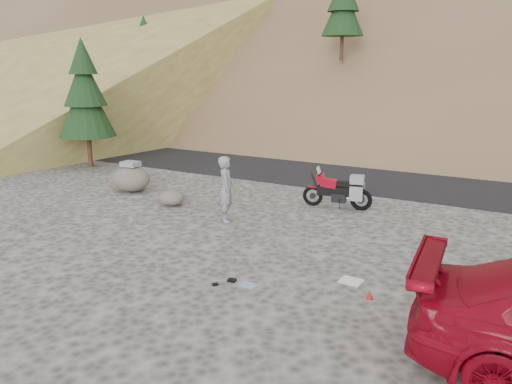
# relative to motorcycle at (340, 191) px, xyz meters

# --- Properties ---
(ground) EXTENTS (140.00, 140.00, 0.00)m
(ground) POSITION_rel_motorcycle_xyz_m (0.12, -3.73, -0.51)
(ground) COLOR #3D3B39
(ground) RESTS_ON ground
(road) EXTENTS (120.00, 7.00, 0.05)m
(road) POSITION_rel_motorcycle_xyz_m (0.12, 5.27, -0.51)
(road) COLOR black
(road) RESTS_ON ground
(conifer_verge) EXTENTS (2.20, 2.20, 5.04)m
(conifer_verge) POSITION_rel_motorcycle_xyz_m (-10.88, 0.77, 2.38)
(conifer_verge) COLOR #362313
(conifer_verge) RESTS_ON ground
(motorcycle) EXTENTS (2.00, 0.78, 1.20)m
(motorcycle) POSITION_rel_motorcycle_xyz_m (0.00, 0.00, 0.00)
(motorcycle) COLOR black
(motorcycle) RESTS_ON ground
(man) EXTENTS (0.67, 0.75, 1.73)m
(man) POSITION_rel_motorcycle_xyz_m (-2.18, -2.61, -0.51)
(man) COLOR gray
(man) RESTS_ON ground
(boulder) EXTENTS (1.43, 1.28, 1.01)m
(boulder) POSITION_rel_motorcycle_xyz_m (-6.61, -1.44, -0.07)
(boulder) COLOR #555049
(boulder) RESTS_ON ground
(small_rock) EXTENTS (0.93, 0.88, 0.45)m
(small_rock) POSITION_rel_motorcycle_xyz_m (-4.41, -2.11, -0.28)
(small_rock) COLOR #555049
(small_rock) RESTS_ON ground
(gear_white_cloth) EXTENTS (0.43, 0.39, 0.01)m
(gear_white_cloth) POSITION_rel_motorcycle_xyz_m (1.94, -4.65, -0.50)
(gear_white_cloth) COLOR white
(gear_white_cloth) RESTS_ON ground
(gear_bottle) EXTENTS (0.09, 0.09, 0.21)m
(gear_bottle) POSITION_rel_motorcycle_xyz_m (3.41, -4.71, -0.41)
(gear_bottle) COLOR #184C91
(gear_bottle) RESTS_ON ground
(gear_funnel) EXTENTS (0.13, 0.13, 0.16)m
(gear_funnel) POSITION_rel_motorcycle_xyz_m (2.46, -5.21, -0.43)
(gear_funnel) COLOR #A81A0B
(gear_funnel) RESTS_ON ground
(gear_glove_a) EXTENTS (0.17, 0.13, 0.04)m
(gear_glove_a) POSITION_rel_motorcycle_xyz_m (-0.05, -5.77, -0.49)
(gear_glove_a) COLOR black
(gear_glove_a) RESTS_ON ground
(gear_glove_b) EXTENTS (0.13, 0.14, 0.04)m
(gear_glove_b) POSITION_rel_motorcycle_xyz_m (-0.23, -6.07, -0.49)
(gear_glove_b) COLOR black
(gear_glove_b) RESTS_ON ground
(gear_blue_cloth) EXTENTS (0.33, 0.26, 0.01)m
(gear_blue_cloth) POSITION_rel_motorcycle_xyz_m (0.32, -5.76, -0.50)
(gear_blue_cloth) COLOR #7E95C3
(gear_blue_cloth) RESTS_ON ground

